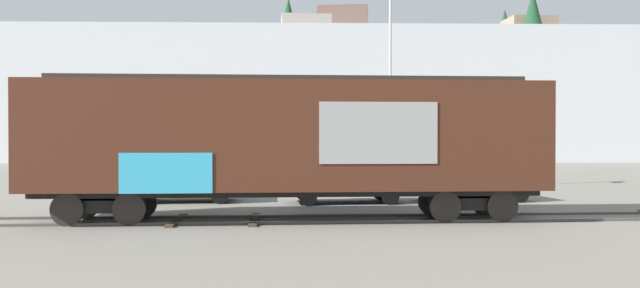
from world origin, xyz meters
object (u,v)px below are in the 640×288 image
freight_car (290,138)px  parked_car_blue (343,181)px  flagpole (390,62)px  parked_car_green (185,180)px  parked_car_white (471,179)px

freight_car → parked_car_blue: size_ratio=3.25×
flagpole → parked_car_green: (-8.52, -4.12, -5.14)m
flagpole → parked_car_white: size_ratio=2.12×
parked_car_white → parked_car_green: bearing=179.7°
flagpole → parked_car_blue: flagpole is taller
parked_car_green → parked_car_white: (11.11, -0.06, 0.04)m
parked_car_blue → parked_car_white: 5.04m
parked_car_green → parked_car_blue: (6.09, -0.52, -0.00)m
parked_car_green → parked_car_white: bearing=-0.3°
parked_car_white → parked_car_blue: bearing=-174.8°
freight_car → parked_car_blue: (1.91, 4.70, -1.63)m
flagpole → parked_car_blue: size_ratio=2.19×
freight_car → flagpole: 10.88m
parked_car_blue → parked_car_green: bearing=175.2°
parked_car_blue → parked_car_white: bearing=5.2°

